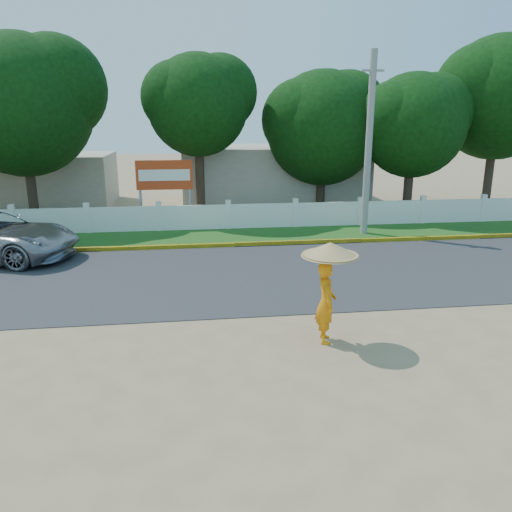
{
  "coord_description": "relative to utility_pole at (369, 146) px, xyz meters",
  "views": [
    {
      "loc": [
        -1.66,
        -10.36,
        4.78
      ],
      "look_at": [
        0.0,
        2.0,
        1.3
      ],
      "focal_mm": 35.0,
      "sensor_mm": 36.0,
      "label": 1
    }
  ],
  "objects": [
    {
      "name": "ground",
      "position": [
        -5.63,
        -9.54,
        -3.67
      ],
      "size": [
        120.0,
        120.0,
        0.0
      ],
      "primitive_type": "plane",
      "color": "#9E8460",
      "rests_on": "ground"
    },
    {
      "name": "utility_pole",
      "position": [
        0.0,
        0.0,
        0.0
      ],
      "size": [
        0.28,
        0.28,
        7.34
      ],
      "primitive_type": "cylinder",
      "color": "gray",
      "rests_on": "ground"
    },
    {
      "name": "billboard",
      "position": [
        -8.36,
        2.76,
        -1.53
      ],
      "size": [
        2.5,
        0.13,
        2.95
      ],
      "color": "gray",
      "rests_on": "ground"
    },
    {
      "name": "fence",
      "position": [
        -5.63,
        1.66,
        -3.12
      ],
      "size": [
        40.0,
        0.1,
        1.1
      ],
      "primitive_type": "cube",
      "color": "silver",
      "rests_on": "ground"
    },
    {
      "name": "building_far",
      "position": [
        -15.63,
        9.46,
        -2.27
      ],
      "size": [
        8.0,
        5.0,
        2.8
      ],
      "primitive_type": "cube",
      "color": "#B7AD99",
      "rests_on": "ground"
    },
    {
      "name": "building_near",
      "position": [
        -2.63,
        8.46,
        -2.07
      ],
      "size": [
        10.0,
        6.0,
        3.2
      ],
      "primitive_type": "cube",
      "color": "#B7AD99",
      "rests_on": "ground"
    },
    {
      "name": "road",
      "position": [
        -5.63,
        -5.04,
        -3.66
      ],
      "size": [
        60.0,
        7.0,
        0.02
      ],
      "primitive_type": "cube",
      "color": "#38383A",
      "rests_on": "ground"
    },
    {
      "name": "monk_with_parasol",
      "position": [
        -4.41,
        -10.06,
        -2.21
      ],
      "size": [
        1.24,
        1.24,
        2.25
      ],
      "color": "orange",
      "rests_on": "ground"
    },
    {
      "name": "tree_row",
      "position": [
        -5.27,
        4.51,
        1.3
      ],
      "size": [
        33.28,
        7.15,
        8.77
      ],
      "color": "#473828",
      "rests_on": "ground"
    },
    {
      "name": "grass_verge",
      "position": [
        -5.63,
        0.21,
        -3.66
      ],
      "size": [
        60.0,
        3.5,
        0.03
      ],
      "primitive_type": "cube",
      "color": "#2D601E",
      "rests_on": "ground"
    },
    {
      "name": "curb",
      "position": [
        -5.63,
        -1.49,
        -3.59
      ],
      "size": [
        40.0,
        0.18,
        0.16
      ],
      "primitive_type": "cube",
      "color": "yellow",
      "rests_on": "ground"
    }
  ]
}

